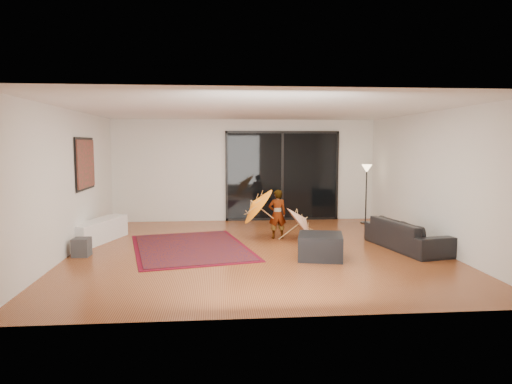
{
  "coord_description": "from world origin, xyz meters",
  "views": [
    {
      "loc": [
        -0.77,
        -8.68,
        2.05
      ],
      "look_at": [
        0.02,
        0.34,
        1.1
      ],
      "focal_mm": 32.0,
      "sensor_mm": 36.0,
      "label": 1
    }
  ],
  "objects": [
    {
      "name": "ceiling",
      "position": [
        0.0,
        0.0,
        2.7
      ],
      "size": [
        7.0,
        7.0,
        0.0
      ],
      "primitive_type": "plane",
      "rotation": [
        3.14,
        0.0,
        0.0
      ],
      "color": "white",
      "rests_on": "wall_back"
    },
    {
      "name": "wall_front",
      "position": [
        0.0,
        -3.5,
        1.35
      ],
      "size": [
        7.0,
        0.0,
        7.0
      ],
      "primitive_type": "plane",
      "rotation": [
        -1.57,
        0.0,
        0.0
      ],
      "color": "silver",
      "rests_on": "floor"
    },
    {
      "name": "floor",
      "position": [
        0.0,
        0.0,
        0.0
      ],
      "size": [
        7.0,
        7.0,
        0.0
      ],
      "primitive_type": "plane",
      "color": "#985229",
      "rests_on": "ground"
    },
    {
      "name": "sofa",
      "position": [
        2.95,
        -0.16,
        0.29
      ],
      "size": [
        1.14,
        2.07,
        0.57
      ],
      "primitive_type": "imported",
      "rotation": [
        0.0,
        0.0,
        1.77
      ],
      "color": "black",
      "rests_on": "floor"
    },
    {
      "name": "wall_back",
      "position": [
        0.0,
        3.5,
        1.35
      ],
      "size": [
        7.0,
        0.0,
        7.0
      ],
      "primitive_type": "plane",
      "rotation": [
        1.57,
        0.0,
        0.0
      ],
      "color": "silver",
      "rests_on": "floor"
    },
    {
      "name": "speaker",
      "position": [
        -3.25,
        -0.22,
        0.17
      ],
      "size": [
        0.31,
        0.31,
        0.34
      ],
      "primitive_type": "cube",
      "rotation": [
        0.0,
        0.0,
        -0.04
      ],
      "color": "#424244",
      "rests_on": "floor"
    },
    {
      "name": "sliding_door",
      "position": [
        1.0,
        3.47,
        1.2
      ],
      "size": [
        3.06,
        0.07,
        2.4
      ],
      "color": "black",
      "rests_on": "wall_back"
    },
    {
      "name": "painting",
      "position": [
        -3.46,
        1.0,
        1.65
      ],
      "size": [
        0.04,
        1.28,
        1.08
      ],
      "color": "black",
      "rests_on": "wall_left"
    },
    {
      "name": "wall_left",
      "position": [
        -3.5,
        0.0,
        1.35
      ],
      "size": [
        0.0,
        7.0,
        7.0
      ],
      "primitive_type": "plane",
      "rotation": [
        1.57,
        0.0,
        1.57
      ],
      "color": "silver",
      "rests_on": "floor"
    },
    {
      "name": "media_console",
      "position": [
        -3.25,
        1.04,
        0.23
      ],
      "size": [
        0.92,
        1.71,
        0.46
      ],
      "primitive_type": "cube",
      "rotation": [
        0.0,
        0.0,
        -0.32
      ],
      "color": "white",
      "rests_on": "floor"
    },
    {
      "name": "ottoman",
      "position": [
        1.09,
        -0.76,
        0.22
      ],
      "size": [
        0.93,
        0.93,
        0.44
      ],
      "primitive_type": "cube",
      "rotation": [
        0.0,
        0.0,
        -0.22
      ],
      "color": "black",
      "rests_on": "floor"
    },
    {
      "name": "floor_lamp",
      "position": [
        3.1,
        2.78,
        1.21
      ],
      "size": [
        0.26,
        0.26,
        1.53
      ],
      "color": "black",
      "rests_on": "floor"
    },
    {
      "name": "wall_right",
      "position": [
        3.5,
        0.0,
        1.35
      ],
      "size": [
        0.0,
        7.0,
        7.0
      ],
      "primitive_type": "plane",
      "rotation": [
        1.57,
        0.0,
        -1.57
      ],
      "color": "silver",
      "rests_on": "floor"
    },
    {
      "name": "parasol_orange",
      "position": [
        -0.0,
        1.01,
        0.73
      ],
      "size": [
        0.71,
        0.93,
        0.91
      ],
      "rotation": [
        0.0,
        -0.89,
        0.0
      ],
      "color": "orange",
      "rests_on": "child"
    },
    {
      "name": "persian_rug",
      "position": [
        -1.29,
        0.3,
        0.01
      ],
      "size": [
        2.74,
        3.4,
        0.02
      ],
      "rotation": [
        0.0,
        0.0,
        0.21
      ],
      "color": "#520715",
      "rests_on": "floor"
    },
    {
      "name": "child",
      "position": [
        0.55,
        1.06,
        0.54
      ],
      "size": [
        0.41,
        0.29,
        1.07
      ],
      "primitive_type": "imported",
      "rotation": [
        0.0,
        0.0,
        3.23
      ],
      "color": "#999999",
      "rests_on": "floor"
    },
    {
      "name": "parasol_white",
      "position": [
        1.15,
        0.91,
        0.5
      ],
      "size": [
        0.67,
        0.86,
        0.95
      ],
      "rotation": [
        0.0,
        0.92,
        0.0
      ],
      "color": "silver",
      "rests_on": "floor"
    }
  ]
}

